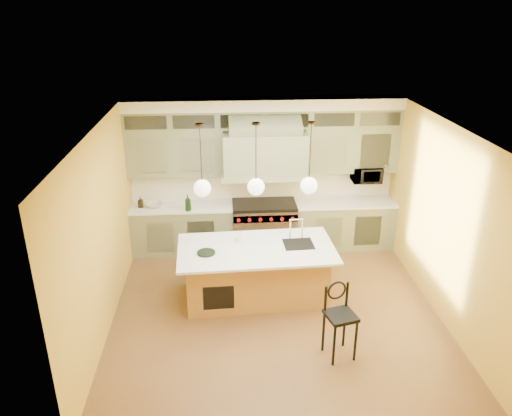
{
  "coord_description": "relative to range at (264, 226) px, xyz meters",
  "views": [
    {
      "loc": [
        -0.77,
        -6.53,
        4.52
      ],
      "look_at": [
        -0.26,
        0.7,
        1.47
      ],
      "focal_mm": 35.0,
      "sensor_mm": 36.0,
      "label": 1
    }
  ],
  "objects": [
    {
      "name": "wall_front",
      "position": [
        0.0,
        -4.64,
        0.96
      ],
      "size": [
        5.0,
        0.0,
        5.0
      ],
      "primitive_type": "plane",
      "rotation": [
        -1.57,
        0.0,
        0.0
      ],
      "color": "gold",
      "rests_on": "ground"
    },
    {
      "name": "pendant_center",
      "position": [
        -0.27,
        -1.69,
        1.46
      ],
      "size": [
        0.26,
        0.26,
        1.11
      ],
      "color": "#2D2319",
      "rests_on": "ceiling"
    },
    {
      "name": "cup",
      "position": [
        -0.54,
        -1.51,
        0.49
      ],
      "size": [
        0.12,
        0.12,
        0.1
      ],
      "primitive_type": "imported",
      "rotation": [
        0.0,
        0.0,
        -0.09
      ],
      "color": "white",
      "rests_on": "kitchen_island"
    },
    {
      "name": "pendant_left",
      "position": [
        -1.07,
        -1.69,
        1.46
      ],
      "size": [
        0.26,
        0.26,
        1.11
      ],
      "color": "#2D2319",
      "rests_on": "ceiling"
    },
    {
      "name": "microwave",
      "position": [
        1.95,
        0.11,
        0.96
      ],
      "size": [
        0.54,
        0.37,
        0.3
      ],
      "primitive_type": "imported",
      "color": "black",
      "rests_on": "back_cabinetry"
    },
    {
      "name": "kitchen_island",
      "position": [
        -0.27,
        -1.7,
        -0.01
      ],
      "size": [
        2.5,
        1.4,
        1.35
      ],
      "rotation": [
        0.0,
        0.0,
        0.04
      ],
      "color": "#A87D3B",
      "rests_on": "floor"
    },
    {
      "name": "fruit_bowl",
      "position": [
        -2.05,
        0.01,
        0.49
      ],
      "size": [
        0.34,
        0.34,
        0.07
      ],
      "primitive_type": "imported",
      "rotation": [
        0.0,
        0.0,
        0.14
      ],
      "color": "silver",
      "rests_on": "back_cabinetry"
    },
    {
      "name": "oil_bottle_a",
      "position": [
        -1.41,
        -0.22,
        0.61
      ],
      "size": [
        0.12,
        0.12,
        0.3
      ],
      "primitive_type": "imported",
      "rotation": [
        0.0,
        0.0,
        0.03
      ],
      "color": "black",
      "rests_on": "back_cabinetry"
    },
    {
      "name": "ceiling",
      "position": [
        0.0,
        -2.14,
        2.41
      ],
      "size": [
        5.0,
        5.0,
        0.0
      ],
      "primitive_type": "plane",
      "rotation": [
        3.14,
        0.0,
        0.0
      ],
      "color": "white",
      "rests_on": "wall_back"
    },
    {
      "name": "pendant_right",
      "position": [
        0.53,
        -1.69,
        1.46
      ],
      "size": [
        0.26,
        0.26,
        1.11
      ],
      "color": "#2D2319",
      "rests_on": "ceiling"
    },
    {
      "name": "wall_right",
      "position": [
        2.5,
        -2.14,
        0.96
      ],
      "size": [
        0.0,
        5.0,
        5.0
      ],
      "primitive_type": "plane",
      "rotation": [
        1.57,
        0.0,
        -1.57
      ],
      "color": "gold",
      "rests_on": "ground"
    },
    {
      "name": "wall_left",
      "position": [
        -2.5,
        -2.14,
        0.96
      ],
      "size": [
        0.0,
        5.0,
        5.0
      ],
      "primitive_type": "plane",
      "rotation": [
        1.57,
        0.0,
        1.57
      ],
      "color": "gold",
      "rests_on": "ground"
    },
    {
      "name": "range",
      "position": [
        0.0,
        0.0,
        0.0
      ],
      "size": [
        1.2,
        0.74,
        0.96
      ],
      "color": "silver",
      "rests_on": "floor"
    },
    {
      "name": "wall_back",
      "position": [
        0.0,
        0.36,
        0.96
      ],
      "size": [
        5.0,
        0.0,
        5.0
      ],
      "primitive_type": "plane",
      "rotation": [
        1.57,
        0.0,
        0.0
      ],
      "color": "gold",
      "rests_on": "ground"
    },
    {
      "name": "oil_bottle_b",
      "position": [
        -2.3,
        0.01,
        0.56
      ],
      "size": [
        0.09,
        0.09,
        0.2
      ],
      "primitive_type": "imported",
      "rotation": [
        0.0,
        0.0,
        0.01
      ],
      "color": "black",
      "rests_on": "back_cabinetry"
    },
    {
      "name": "floor",
      "position": [
        0.0,
        -2.14,
        -0.49
      ],
      "size": [
        5.0,
        5.0,
        0.0
      ],
      "primitive_type": "plane",
      "color": "brown",
      "rests_on": "ground"
    },
    {
      "name": "counter_stool",
      "position": [
        0.74,
        -3.2,
        0.12
      ],
      "size": [
        0.46,
        0.46,
        1.08
      ],
      "rotation": [
        0.0,
        0.0,
        0.25
      ],
      "color": "black",
      "rests_on": "floor"
    },
    {
      "name": "back_cabinetry",
      "position": [
        0.0,
        0.09,
        0.94
      ],
      "size": [
        5.0,
        0.77,
        2.9
      ],
      "color": "gray",
      "rests_on": "floor"
    }
  ]
}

